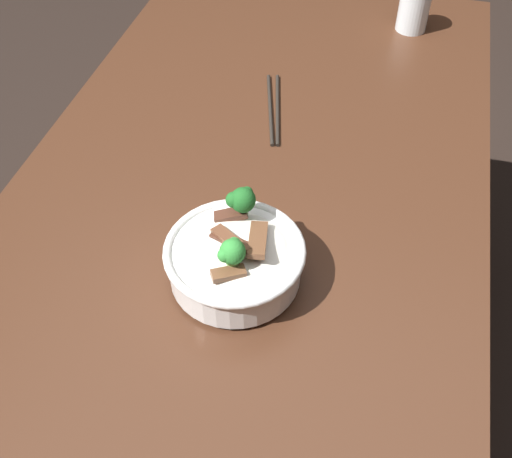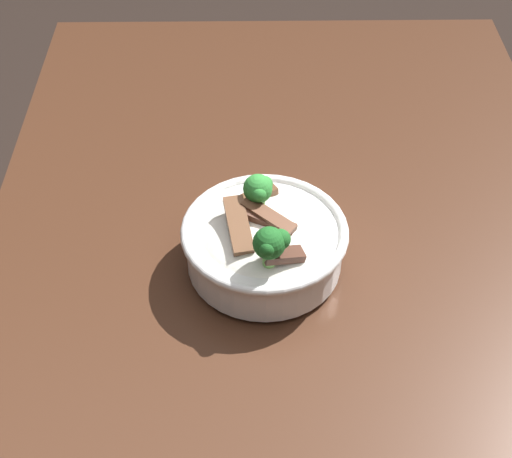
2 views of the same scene
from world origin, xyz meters
TOP-DOWN VIEW (x-y plane):
  - ground at (0.00, 0.00)m, footprint 10.00×10.00m
  - dining_table at (0.00, 0.00)m, footprint 1.58×0.80m
  - rice_bowl at (-0.18, -0.03)m, footprint 0.20×0.20m
  - drinking_glass at (0.62, -0.22)m, footprint 0.07×0.07m
  - chopsticks_pair at (0.24, 0.01)m, footprint 0.22×0.07m

SIDE VIEW (x-z plane):
  - ground at x=0.00m, z-range 0.00..0.00m
  - dining_table at x=0.00m, z-range 0.30..1.08m
  - chopsticks_pair at x=0.24m, z-range 0.78..0.79m
  - drinking_glass at x=0.62m, z-range 0.77..0.87m
  - rice_bowl at x=-0.18m, z-range 0.77..0.89m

